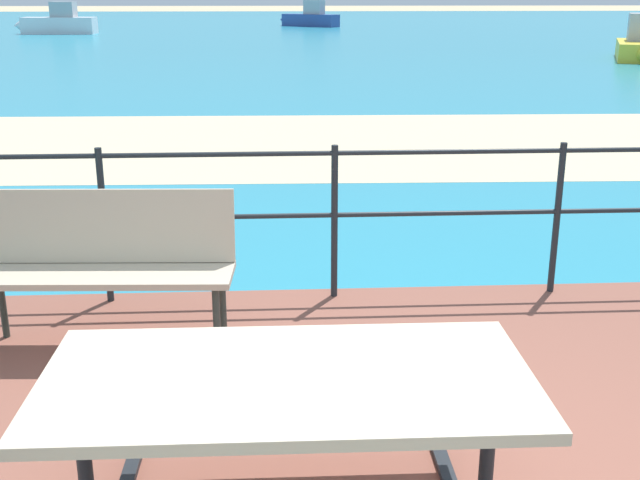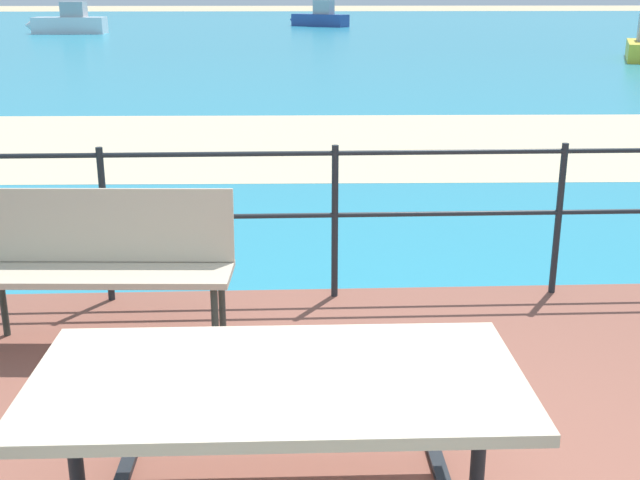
{
  "view_description": "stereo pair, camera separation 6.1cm",
  "coord_description": "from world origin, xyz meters",
  "px_view_note": "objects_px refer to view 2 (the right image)",
  "views": [
    {
      "loc": [
        -0.38,
        -2.39,
        2.0
      ],
      "look_at": [
        -0.11,
        2.27,
        0.52
      ],
      "focal_mm": 43.92,
      "sensor_mm": 36.0,
      "label": 1
    },
    {
      "loc": [
        -0.32,
        -2.39,
        2.0
      ],
      "look_at": [
        -0.11,
        2.27,
        0.52
      ],
      "focal_mm": 43.92,
      "sensor_mm": 36.0,
      "label": 2
    }
  ],
  "objects_px": {
    "boat_near": "(319,18)",
    "boat_mid": "(68,23)",
    "picnic_table": "(278,424)",
    "park_bench": "(105,254)"
  },
  "relations": [
    {
      "from": "boat_near",
      "to": "picnic_table",
      "type": "bearing_deg",
      "value": 128.11
    },
    {
      "from": "picnic_table",
      "to": "boat_mid",
      "type": "height_order",
      "value": "boat_mid"
    },
    {
      "from": "picnic_table",
      "to": "park_bench",
      "type": "bearing_deg",
      "value": 117.04
    },
    {
      "from": "park_bench",
      "to": "boat_near",
      "type": "bearing_deg",
      "value": 88.83
    },
    {
      "from": "picnic_table",
      "to": "boat_mid",
      "type": "bearing_deg",
      "value": 105.95
    },
    {
      "from": "boat_near",
      "to": "boat_mid",
      "type": "height_order",
      "value": "boat_mid"
    },
    {
      "from": "picnic_table",
      "to": "park_bench",
      "type": "height_order",
      "value": "park_bench"
    },
    {
      "from": "boat_near",
      "to": "boat_mid",
      "type": "bearing_deg",
      "value": 72.6
    },
    {
      "from": "park_bench",
      "to": "boat_near",
      "type": "distance_m",
      "value": 44.57
    },
    {
      "from": "picnic_table",
      "to": "boat_near",
      "type": "relative_size",
      "value": 0.43
    }
  ]
}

